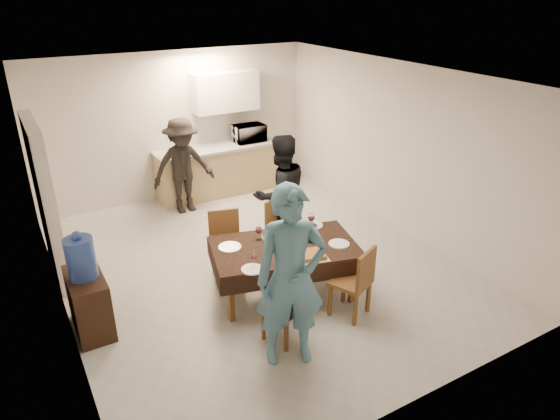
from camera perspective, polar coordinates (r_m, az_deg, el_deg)
The scene contains 33 objects.
floor at distance 7.09m, azimuth -2.77°, elevation -6.20°, with size 5.00×6.00×0.02m, color #B5B4AF.
ceiling at distance 6.19m, azimuth -3.27°, elevation 14.99°, with size 5.00×6.00×0.02m, color white.
wall_back at distance 9.18m, azimuth -11.74°, elevation 9.37°, with size 5.00×0.02×2.60m, color beige.
wall_front at distance 4.35m, azimuth 15.66°, elevation -8.72°, with size 5.00×0.02×2.60m, color beige.
wall_left at distance 5.92m, azimuth -25.02°, elevation -0.99°, with size 0.02×6.00×2.60m, color beige.
wall_right at distance 7.91m, azimuth 13.41°, elevation 6.80°, with size 0.02×6.00×2.60m, color beige.
stub_partition at distance 7.13m, azimuth -25.21°, elevation 0.95°, with size 0.15×1.40×2.10m, color silver.
kitchen_base_cabinet at distance 9.35m, azimuth -7.17°, elevation 4.37°, with size 2.20×0.60×0.86m, color tan.
kitchen_worktop at distance 9.21m, azimuth -7.32°, elevation 7.03°, with size 2.24×0.64×0.05m, color #AAAAA5.
upper_cabinet at distance 9.21m, azimuth -6.24°, elevation 13.29°, with size 1.20×0.34×0.70m, color white.
dining_table at distance 6.13m, azimuth 0.54°, elevation -4.39°, with size 1.96×1.44×0.69m.
chair_near_left at distance 5.39m, azimuth 0.92°, elevation -10.38°, with size 0.51×0.52×0.47m.
chair_near_right at distance 5.82m, azimuth 8.63°, elevation -7.60°, with size 0.54×0.56×0.49m.
chair_far_left at distance 6.52m, azimuth -5.86°, elevation -3.68°, with size 0.51×0.52×0.49m.
chair_far_right at distance 6.89m, azimuth 0.95°, elevation -1.94°, with size 0.54×0.56×0.49m.
console at distance 6.08m, azimuth -20.97°, elevation -9.91°, with size 0.38×0.76×0.70m, color black.
water_jug at distance 5.78m, azimuth -21.82°, elevation -5.13°, with size 0.31×0.31×0.46m, color #3351B0.
wine_bottle at distance 6.06m, azimuth -0.10°, elevation -2.84°, with size 0.07×0.07×0.29m, color black, non-canonical shape.
water_pitcher at distance 6.19m, azimuth 3.57°, elevation -2.66°, with size 0.14×0.14×0.22m, color white.
savoury_tart at distance 5.87m, azimuth 3.28°, elevation -5.19°, with size 0.43×0.33×0.05m, color #AE7233.
salad_bowl at distance 6.38m, azimuth 2.04°, elevation -2.55°, with size 0.17×0.17×0.07m, color white.
mushroom_dish at distance 6.30m, azimuth -1.15°, elevation -3.03°, with size 0.21×0.21×0.04m, color white.
wine_glass_a at distance 5.65m, azimuth -2.99°, elevation -5.70°, with size 0.08×0.08×0.18m, color white, non-canonical shape.
wine_glass_b at distance 6.52m, azimuth 3.59°, elevation -1.25°, with size 0.09×0.09×0.21m, color white, non-canonical shape.
wine_glass_c at distance 6.22m, azimuth -2.45°, elevation -2.67°, with size 0.08×0.08×0.19m, color white, non-canonical shape.
plate_near_left at distance 5.64m, azimuth -3.19°, elevation -6.79°, with size 0.25×0.25×0.01m, color white.
plate_near_right at distance 6.19m, azimuth 6.76°, elevation -3.86°, with size 0.26×0.26×0.01m, color white.
plate_far_left at distance 6.11m, azimuth -5.77°, elevation -4.23°, with size 0.28×0.28×0.02m, color white.
plate_far_right at distance 6.62m, azimuth 3.70°, elevation -1.74°, with size 0.28×0.28×0.02m, color white.
microwave at distance 9.42m, azimuth -3.56°, elevation 8.76°, with size 0.57×0.39×0.32m, color white.
person_near at distance 4.95m, azimuth 1.26°, elevation -7.78°, with size 0.71×0.47×1.95m, color teal.
person_far at distance 7.10m, azimuth 0.06°, elevation 1.78°, with size 0.85×0.66×1.75m, color black.
person_kitchen at distance 8.56m, azimuth -11.03°, elevation 4.96°, with size 1.06×0.61×1.64m, color black.
Camera 1 is at (-2.76, -5.44, 3.62)m, focal length 32.00 mm.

